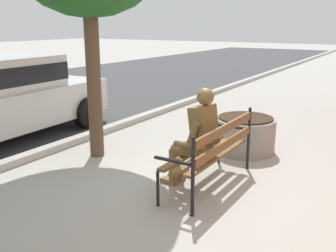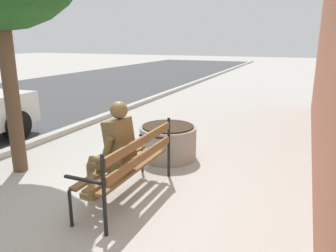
# 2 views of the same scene
# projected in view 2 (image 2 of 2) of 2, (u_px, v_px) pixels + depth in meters

# --- Properties ---
(ground_plane) EXTENTS (80.00, 80.00, 0.00)m
(ground_plane) POSITION_uv_depth(u_px,v_px,m) (125.00, 199.00, 4.41)
(ground_plane) COLOR #ADA8A0
(park_bench) EXTENTS (1.80, 0.54, 0.95)m
(park_bench) POSITION_uv_depth(u_px,v_px,m) (132.00, 161.00, 4.29)
(park_bench) COLOR brown
(park_bench) RESTS_ON ground
(bronze_statue_seated) EXTENTS (0.67, 0.77, 1.37)m
(bronze_statue_seated) POSITION_uv_depth(u_px,v_px,m) (112.00, 153.00, 4.21)
(bronze_statue_seated) COLOR brown
(bronze_statue_seated) RESTS_ON ground
(concrete_planter) EXTENTS (1.03, 1.03, 0.61)m
(concrete_planter) POSITION_uv_depth(u_px,v_px,m) (168.00, 142.00, 5.89)
(concrete_planter) COLOR gray
(concrete_planter) RESTS_ON ground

